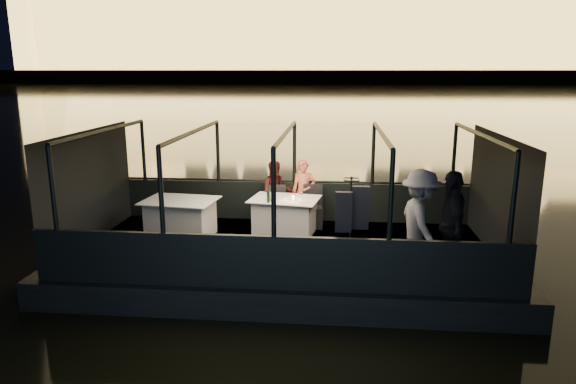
# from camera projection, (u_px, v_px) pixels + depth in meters

# --- Properties ---
(river_water) EXTENTS (500.00, 500.00, 0.00)m
(river_water) POSITION_uv_depth(u_px,v_px,m) (331.00, 94.00, 87.86)
(river_water) COLOR black
(river_water) RESTS_ON ground
(boat_hull) EXTENTS (8.60, 4.40, 1.00)m
(boat_hull) POSITION_uv_depth(u_px,v_px,m) (286.00, 271.00, 10.37)
(boat_hull) COLOR black
(boat_hull) RESTS_ON river_water
(boat_deck) EXTENTS (8.00, 4.00, 0.04)m
(boat_deck) POSITION_uv_depth(u_px,v_px,m) (286.00, 249.00, 10.26)
(boat_deck) COLOR black
(boat_deck) RESTS_ON boat_hull
(gunwale_port) EXTENTS (8.00, 0.08, 0.90)m
(gunwale_port) POSITION_uv_depth(u_px,v_px,m) (294.00, 201.00, 12.09)
(gunwale_port) COLOR black
(gunwale_port) RESTS_ON boat_deck
(gunwale_starboard) EXTENTS (8.00, 0.08, 0.90)m
(gunwale_starboard) POSITION_uv_depth(u_px,v_px,m) (274.00, 263.00, 8.22)
(gunwale_starboard) COLOR black
(gunwale_starboard) RESTS_ON boat_deck
(cabin_glass_port) EXTENTS (8.00, 0.02, 1.40)m
(cabin_glass_port) POSITION_uv_depth(u_px,v_px,m) (294.00, 153.00, 11.83)
(cabin_glass_port) COLOR #99B2B2
(cabin_glass_port) RESTS_ON gunwale_port
(cabin_glass_starboard) EXTENTS (8.00, 0.02, 1.40)m
(cabin_glass_starboard) POSITION_uv_depth(u_px,v_px,m) (274.00, 193.00, 7.95)
(cabin_glass_starboard) COLOR #99B2B2
(cabin_glass_starboard) RESTS_ON gunwale_starboard
(cabin_roof_glass) EXTENTS (8.00, 4.00, 0.02)m
(cabin_roof_glass) POSITION_uv_depth(u_px,v_px,m) (286.00, 133.00, 9.73)
(cabin_roof_glass) COLOR #99B2B2
(cabin_roof_glass) RESTS_ON boat_deck
(end_wall_fore) EXTENTS (0.02, 4.00, 2.30)m
(end_wall_fore) POSITION_uv_depth(u_px,v_px,m) (89.00, 187.00, 10.36)
(end_wall_fore) COLOR black
(end_wall_fore) RESTS_ON boat_deck
(end_wall_aft) EXTENTS (0.02, 4.00, 2.30)m
(end_wall_aft) POSITION_uv_depth(u_px,v_px,m) (498.00, 196.00, 9.63)
(end_wall_aft) COLOR black
(end_wall_aft) RESTS_ON boat_deck
(canopy_ribs) EXTENTS (8.00, 4.00, 2.30)m
(canopy_ribs) POSITION_uv_depth(u_px,v_px,m) (286.00, 192.00, 9.99)
(canopy_ribs) COLOR black
(canopy_ribs) RESTS_ON boat_deck
(embankment) EXTENTS (400.00, 140.00, 6.00)m
(embankment) POSITION_uv_depth(u_px,v_px,m) (335.00, 77.00, 213.55)
(embankment) COLOR #423D33
(embankment) RESTS_ON ground
(dining_table_central) EXTENTS (1.60, 1.26, 0.77)m
(dining_table_central) POSITION_uv_depth(u_px,v_px,m) (285.00, 215.00, 11.13)
(dining_table_central) COLOR white
(dining_table_central) RESTS_ON boat_deck
(dining_table_aft) EXTENTS (1.62, 1.26, 0.80)m
(dining_table_aft) POSITION_uv_depth(u_px,v_px,m) (181.00, 219.00, 10.90)
(dining_table_aft) COLOR silver
(dining_table_aft) RESTS_ON boat_deck
(chair_port_left) EXTENTS (0.48, 0.48, 0.91)m
(chair_port_left) POSITION_uv_depth(u_px,v_px,m) (276.00, 207.00, 11.58)
(chair_port_left) COLOR black
(chair_port_left) RESTS_ON boat_deck
(chair_port_right) EXTENTS (0.48, 0.48, 0.94)m
(chair_port_right) POSITION_uv_depth(u_px,v_px,m) (312.00, 208.00, 11.50)
(chair_port_right) COLOR black
(chair_port_right) RESTS_ON boat_deck
(coat_stand) EXTENTS (0.61, 0.56, 1.76)m
(coat_stand) POSITION_uv_depth(u_px,v_px,m) (350.00, 227.00, 8.60)
(coat_stand) COLOR black
(coat_stand) RESTS_ON boat_deck
(person_woman_coral) EXTENTS (0.56, 0.40, 1.48)m
(person_woman_coral) POSITION_uv_depth(u_px,v_px,m) (304.00, 192.00, 11.71)
(person_woman_coral) COLOR #DF6B51
(person_woman_coral) RESTS_ON boat_deck
(person_man_maroon) EXTENTS (0.80, 0.68, 1.45)m
(person_man_maroon) POSITION_uv_depth(u_px,v_px,m) (276.00, 191.00, 11.77)
(person_man_maroon) COLOR #3C1110
(person_man_maroon) RESTS_ON boat_deck
(passenger_stripe) EXTENTS (0.89, 1.31, 1.85)m
(passenger_stripe) POSITION_uv_depth(u_px,v_px,m) (420.00, 227.00, 8.77)
(passenger_stripe) COLOR white
(passenger_stripe) RESTS_ON boat_deck
(passenger_dark) EXTENTS (0.48, 1.11, 1.88)m
(passenger_dark) POSITION_uv_depth(u_px,v_px,m) (450.00, 230.00, 8.57)
(passenger_dark) COLOR black
(passenger_dark) RESTS_ON boat_deck
(wine_bottle) EXTENTS (0.07, 0.07, 0.31)m
(wine_bottle) POSITION_uv_depth(u_px,v_px,m) (268.00, 196.00, 10.67)
(wine_bottle) COLOR #13361C
(wine_bottle) RESTS_ON dining_table_central
(bread_basket) EXTENTS (0.24, 0.24, 0.07)m
(bread_basket) POSITION_uv_depth(u_px,v_px,m) (271.00, 198.00, 10.90)
(bread_basket) COLOR olive
(bread_basket) RESTS_ON dining_table_central
(amber_candle) EXTENTS (0.07, 0.07, 0.07)m
(amber_candle) POSITION_uv_depth(u_px,v_px,m) (293.00, 198.00, 10.91)
(amber_candle) COLOR #F7AF3D
(amber_candle) RESTS_ON dining_table_central
(plate_near) EXTENTS (0.28, 0.28, 0.02)m
(plate_near) POSITION_uv_depth(u_px,v_px,m) (305.00, 202.00, 10.73)
(plate_near) COLOR white
(plate_near) RESTS_ON dining_table_central
(plate_far) EXTENTS (0.31, 0.31, 0.02)m
(plate_far) POSITION_uv_depth(u_px,v_px,m) (275.00, 199.00, 10.94)
(plate_far) COLOR white
(plate_far) RESTS_ON dining_table_central
(wine_glass_white) EXTENTS (0.08, 0.08, 0.17)m
(wine_glass_white) POSITION_uv_depth(u_px,v_px,m) (270.00, 197.00, 10.75)
(wine_glass_white) COLOR silver
(wine_glass_white) RESTS_ON dining_table_central
(wine_glass_red) EXTENTS (0.06, 0.06, 0.17)m
(wine_glass_red) POSITION_uv_depth(u_px,v_px,m) (301.00, 195.00, 10.92)
(wine_glass_red) COLOR silver
(wine_glass_red) RESTS_ON dining_table_central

